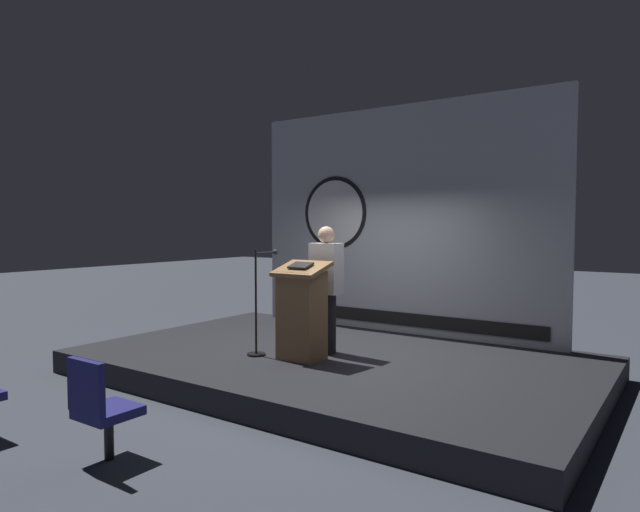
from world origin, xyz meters
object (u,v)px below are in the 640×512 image
(podium, at_px, (302,312))
(microphone_stand, at_px, (259,318))
(speaker_person, at_px, (326,289))
(audience_chair_left, at_px, (100,404))

(podium, bearing_deg, microphone_stand, -171.52)
(speaker_person, relative_size, microphone_stand, 1.21)
(podium, height_order, microphone_stand, microphone_stand)
(speaker_person, height_order, microphone_stand, speaker_person)
(audience_chair_left, bearing_deg, podium, 90.48)
(podium, height_order, speaker_person, speaker_person)
(speaker_person, bearing_deg, podium, -95.14)
(podium, relative_size, microphone_stand, 0.90)
(podium, xyz_separation_m, speaker_person, (0.04, 0.48, 0.25))
(speaker_person, distance_m, microphone_stand, 0.95)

